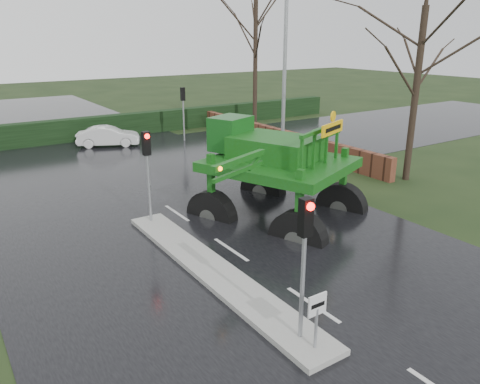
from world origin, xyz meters
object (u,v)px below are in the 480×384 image
keep_left_sign (317,313)px  crop_sprayer (294,169)px  traffic_signal_mid (147,158)px  white_sedan (109,146)px  traffic_signal_near (305,240)px  street_light_right (281,51)px  traffic_signal_far (183,102)px

keep_left_sign → crop_sprayer: 6.46m
traffic_signal_mid → white_sedan: (3.01, 13.70, -2.59)m
keep_left_sign → traffic_signal_near: size_ratio=0.38×
traffic_signal_near → keep_left_sign: bearing=-90.0°
traffic_signal_mid → keep_left_sign: bearing=-90.0°
street_light_right → white_sedan: size_ratio=2.60×
traffic_signal_far → street_light_right: street_light_right is taller
street_light_right → traffic_signal_far: bearing=101.9°
keep_left_sign → traffic_signal_near: (0.00, 0.49, 1.53)m
keep_left_sign → street_light_right: 17.23m
traffic_signal_near → white_sedan: 22.55m
keep_left_sign → crop_sprayer: size_ratio=0.15×
traffic_signal_mid → traffic_signal_far: same height
white_sedan → street_light_right: bearing=-120.5°
street_light_right → traffic_signal_mid: bearing=-154.6°
traffic_signal_mid → white_sedan: bearing=77.6°
traffic_signal_near → crop_sprayer: bearing=52.3°
street_light_right → white_sedan: 12.74m
keep_left_sign → street_light_right: street_light_right is taller
street_light_right → crop_sprayer: bearing=-125.2°
keep_left_sign → white_sedan: 22.91m
keep_left_sign → white_sedan: bearing=82.4°
keep_left_sign → traffic_signal_far: 22.93m
traffic_signal_mid → street_light_right: (9.49, 4.51, 3.40)m
traffic_signal_near → traffic_signal_mid: size_ratio=1.00×
street_light_right → crop_sprayer: 10.79m
traffic_signal_near → traffic_signal_mid: (0.00, 8.50, 0.00)m
white_sedan → crop_sprayer: bearing=-153.8°
keep_left_sign → traffic_signal_near: bearing=90.0°
traffic_signal_near → white_sedan: (3.01, 22.20, -2.59)m
traffic_signal_mid → crop_sprayer: 5.27m
keep_left_sign → traffic_signal_near: 1.61m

